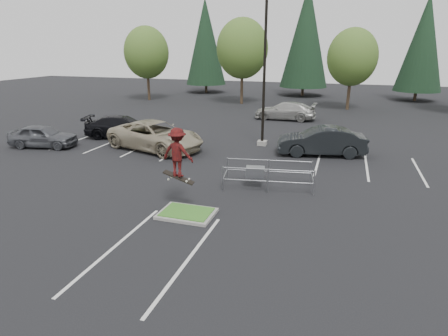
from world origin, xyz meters
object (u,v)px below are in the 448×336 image
(car_l_black, at_px, (122,127))
(decid_b, at_px, (242,50))
(car_l_grey, at_px, (43,136))
(car_far_silver, at_px, (285,111))
(decid_a, at_px, (147,54))
(skateboarder, at_px, (178,153))
(car_r_charc, at_px, (321,141))
(light_pole, at_px, (264,77))
(conif_b, at_px, (306,36))
(decid_c, at_px, (352,59))
(conif_c, at_px, (423,43))
(cart_corral, at_px, (258,172))
(conif_a, at_px, (206,42))
(car_l_tan, at_px, (155,135))

(car_l_black, bearing_deg, decid_b, -27.56)
(car_l_black, bearing_deg, car_l_grey, 123.88)
(car_l_grey, xyz_separation_m, car_far_silver, (14.00, 15.00, 0.05))
(decid_a, relative_size, skateboarder, 3.81)
(car_r_charc, bearing_deg, light_pole, -119.51)
(conif_b, xyz_separation_m, car_far_silver, (0.50, -18.50, -7.04))
(decid_c, distance_m, car_r_charc, 19.66)
(conif_c, bearing_deg, cart_corral, -108.64)
(decid_b, bearing_deg, conif_b, 58.91)
(light_pole, relative_size, conif_b, 0.70)
(decid_a, xyz_separation_m, car_l_black, (8.01, -18.89, -4.78))
(conif_a, height_order, car_l_grey, conif_a)
(decid_c, bearing_deg, light_pole, -107.11)
(car_l_tan, distance_m, car_far_silver, 14.70)
(decid_c, height_order, car_l_black, decid_c)
(car_far_silver, bearing_deg, conif_c, 143.41)
(car_l_grey, xyz_separation_m, car_r_charc, (18.00, 3.72, 0.13))
(decid_b, relative_size, conif_a, 0.74)
(car_r_charc, bearing_deg, car_l_grey, -90.10)
(car_l_tan, height_order, car_l_black, car_l_tan)
(decid_c, bearing_deg, car_l_grey, -130.48)
(conif_a, bearing_deg, car_l_grey, -89.13)
(decid_a, xyz_separation_m, car_l_tan, (12.00, -21.21, -4.66))
(decid_a, bearing_deg, car_far_silver, -23.46)
(car_r_charc, bearing_deg, cart_corral, -32.01)
(conif_c, height_order, cart_corral, conif_c)
(cart_corral, bearing_deg, car_l_black, 140.05)
(decid_b, height_order, conif_a, conif_a)
(car_l_tan, distance_m, car_r_charc, 10.68)
(decid_b, xyz_separation_m, conif_a, (-7.99, 9.47, 1.05))
(cart_corral, relative_size, skateboarder, 1.89)
(light_pole, relative_size, car_r_charc, 1.89)
(skateboarder, distance_m, car_r_charc, 11.41)
(conif_b, height_order, car_l_grey, conif_b)
(decid_c, relative_size, car_far_silver, 1.50)
(decid_a, distance_m, car_r_charc, 30.03)
(decid_a, relative_size, car_l_grey, 2.00)
(light_pole, height_order, decid_a, light_pole)
(conif_a, xyz_separation_m, conif_b, (14.00, 0.50, 0.75))
(decid_c, xyz_separation_m, conif_a, (-19.99, 10.17, 1.84))
(conif_b, bearing_deg, decid_b, -121.09)
(decid_a, xyz_separation_m, skateboarder, (17.42, -29.41, -3.19))
(decid_c, relative_size, conif_c, 0.67)
(car_l_black, distance_m, car_r_charc, 14.51)
(decid_c, relative_size, car_l_black, 1.52)
(decid_b, relative_size, cart_corral, 2.18)
(decid_a, xyz_separation_m, conif_a, (4.01, 9.97, 1.52))
(light_pole, bearing_deg, car_l_tan, -154.02)
(conif_c, bearing_deg, decid_b, -155.86)
(decid_a, height_order, decid_c, decid_a)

